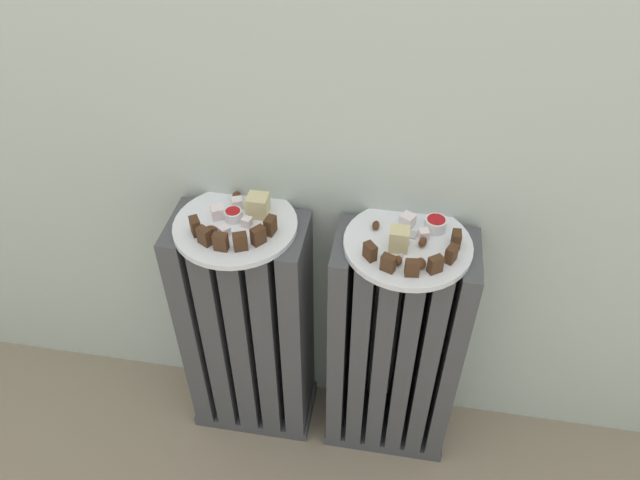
# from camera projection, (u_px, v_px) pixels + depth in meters

# --- Properties ---
(radiator_left) EXTENTS (0.30, 0.16, 0.64)m
(radiator_left) POSITION_uv_depth(u_px,v_px,m) (249.00, 332.00, 1.41)
(radiator_left) COLOR #47474C
(radiator_left) RESTS_ON ground_plane
(radiator_right) EXTENTS (0.30, 0.16, 0.64)m
(radiator_right) POSITION_uv_depth(u_px,v_px,m) (394.00, 351.00, 1.37)
(radiator_right) COLOR #47474C
(radiator_right) RESTS_ON ground_plane
(plate_left) EXTENTS (0.25, 0.25, 0.01)m
(plate_left) POSITION_uv_depth(u_px,v_px,m) (235.00, 225.00, 1.19)
(plate_left) COLOR white
(plate_left) RESTS_ON radiator_left
(plate_right) EXTENTS (0.25, 0.25, 0.01)m
(plate_right) POSITION_uv_depth(u_px,v_px,m) (408.00, 244.00, 1.15)
(plate_right) COLOR white
(plate_right) RESTS_ON radiator_right
(dark_cake_slice_left_0) EXTENTS (0.03, 0.03, 0.04)m
(dark_cake_slice_left_0) POSITION_uv_depth(u_px,v_px,m) (195.00, 226.00, 1.15)
(dark_cake_slice_left_0) COLOR #472B19
(dark_cake_slice_left_0) RESTS_ON plate_left
(dark_cake_slice_left_1) EXTENTS (0.03, 0.03, 0.04)m
(dark_cake_slice_left_1) POSITION_uv_depth(u_px,v_px,m) (204.00, 236.00, 1.13)
(dark_cake_slice_left_1) COLOR #472B19
(dark_cake_slice_left_1) RESTS_ON plate_left
(dark_cake_slice_left_2) EXTENTS (0.03, 0.02, 0.04)m
(dark_cake_slice_left_2) POSITION_uv_depth(u_px,v_px,m) (221.00, 242.00, 1.12)
(dark_cake_slice_left_2) COLOR #472B19
(dark_cake_slice_left_2) RESTS_ON plate_left
(dark_cake_slice_left_3) EXTENTS (0.03, 0.03, 0.04)m
(dark_cake_slice_left_3) POSITION_uv_depth(u_px,v_px,m) (240.00, 242.00, 1.12)
(dark_cake_slice_left_3) COLOR #472B19
(dark_cake_slice_left_3) RESTS_ON plate_left
(dark_cake_slice_left_4) EXTENTS (0.03, 0.03, 0.04)m
(dark_cake_slice_left_4) POSITION_uv_depth(u_px,v_px,m) (258.00, 236.00, 1.13)
(dark_cake_slice_left_4) COLOR #472B19
(dark_cake_slice_left_4) RESTS_ON plate_left
(dark_cake_slice_left_5) EXTENTS (0.02, 0.03, 0.04)m
(dark_cake_slice_left_5) POSITION_uv_depth(u_px,v_px,m) (270.00, 226.00, 1.15)
(dark_cake_slice_left_5) COLOR #472B19
(dark_cake_slice_left_5) RESTS_ON plate_left
(marble_cake_slice_left_0) EXTENTS (0.04, 0.04, 0.04)m
(marble_cake_slice_left_0) POSITION_uv_depth(u_px,v_px,m) (258.00, 205.00, 1.19)
(marble_cake_slice_left_0) COLOR beige
(marble_cake_slice_left_0) RESTS_ON plate_left
(turkish_delight_left_0) EXTENTS (0.03, 0.03, 0.02)m
(turkish_delight_left_0) POSITION_uv_depth(u_px,v_px,m) (237.00, 203.00, 1.22)
(turkish_delight_left_0) COLOR white
(turkish_delight_left_0) RESTS_ON plate_left
(turkish_delight_left_1) EXTENTS (0.03, 0.03, 0.03)m
(turkish_delight_left_1) POSITION_uv_depth(u_px,v_px,m) (218.00, 212.00, 1.19)
(turkish_delight_left_1) COLOR white
(turkish_delight_left_1) RESTS_ON plate_left
(turkish_delight_left_2) EXTENTS (0.02, 0.02, 0.02)m
(turkish_delight_left_2) POSITION_uv_depth(u_px,v_px,m) (247.00, 222.00, 1.18)
(turkish_delight_left_2) COLOR white
(turkish_delight_left_2) RESTS_ON plate_left
(turkish_delight_left_3) EXTENTS (0.03, 0.03, 0.02)m
(turkish_delight_left_3) POSITION_uv_depth(u_px,v_px,m) (224.00, 231.00, 1.15)
(turkish_delight_left_3) COLOR white
(turkish_delight_left_3) RESTS_ON plate_left
(medjool_date_left_0) EXTENTS (0.02, 0.03, 0.02)m
(medjool_date_left_0) POSITION_uv_depth(u_px,v_px,m) (236.00, 196.00, 1.24)
(medjool_date_left_0) COLOR #4C2814
(medjool_date_left_0) RESTS_ON plate_left
(medjool_date_left_1) EXTENTS (0.02, 0.01, 0.02)m
(medjool_date_left_1) POSITION_uv_depth(u_px,v_px,m) (211.00, 229.00, 1.16)
(medjool_date_left_1) COLOR #4C2814
(medjool_date_left_1) RESTS_ON plate_left
(jam_bowl_left) EXTENTS (0.04, 0.04, 0.02)m
(jam_bowl_left) POSITION_uv_depth(u_px,v_px,m) (233.00, 215.00, 1.19)
(jam_bowl_left) COLOR white
(jam_bowl_left) RESTS_ON plate_left
(dark_cake_slice_right_0) EXTENTS (0.03, 0.03, 0.03)m
(dark_cake_slice_right_0) POSITION_uv_depth(u_px,v_px,m) (370.00, 252.00, 1.10)
(dark_cake_slice_right_0) COLOR #472B19
(dark_cake_slice_right_0) RESTS_ON plate_right
(dark_cake_slice_right_1) EXTENTS (0.03, 0.02, 0.03)m
(dark_cake_slice_right_1) POSITION_uv_depth(u_px,v_px,m) (388.00, 263.00, 1.08)
(dark_cake_slice_right_1) COLOR #472B19
(dark_cake_slice_right_1) RESTS_ON plate_right
(dark_cake_slice_right_2) EXTENTS (0.03, 0.02, 0.03)m
(dark_cake_slice_right_2) POSITION_uv_depth(u_px,v_px,m) (412.00, 268.00, 1.07)
(dark_cake_slice_right_2) COLOR #472B19
(dark_cake_slice_right_2) RESTS_ON plate_right
(dark_cake_slice_right_3) EXTENTS (0.03, 0.03, 0.03)m
(dark_cake_slice_right_3) POSITION_uv_depth(u_px,v_px,m) (435.00, 265.00, 1.07)
(dark_cake_slice_right_3) COLOR #472B19
(dark_cake_slice_right_3) RESTS_ON plate_right
(dark_cake_slice_right_4) EXTENTS (0.03, 0.03, 0.03)m
(dark_cake_slice_right_4) POSITION_uv_depth(u_px,v_px,m) (451.00, 254.00, 1.09)
(dark_cake_slice_right_4) COLOR #472B19
(dark_cake_slice_right_4) RESTS_ON plate_right
(dark_cake_slice_right_5) EXTENTS (0.02, 0.03, 0.03)m
(dark_cake_slice_right_5) POSITION_uv_depth(u_px,v_px,m) (456.00, 239.00, 1.13)
(dark_cake_slice_right_5) COLOR #472B19
(dark_cake_slice_right_5) RESTS_ON plate_right
(marble_cake_slice_right_0) EXTENTS (0.04, 0.03, 0.05)m
(marble_cake_slice_right_0) POSITION_uv_depth(u_px,v_px,m) (399.00, 239.00, 1.12)
(marble_cake_slice_right_0) COLOR beige
(marble_cake_slice_right_0) RESTS_ON plate_right
(turkish_delight_right_0) EXTENTS (0.03, 0.03, 0.03)m
(turkish_delight_right_0) POSITION_uv_depth(u_px,v_px,m) (408.00, 220.00, 1.17)
(turkish_delight_right_0) COLOR white
(turkish_delight_right_0) RESTS_ON plate_right
(turkish_delight_right_1) EXTENTS (0.02, 0.02, 0.02)m
(turkish_delight_right_1) POSITION_uv_depth(u_px,v_px,m) (424.00, 234.00, 1.15)
(turkish_delight_right_1) COLOR white
(turkish_delight_right_1) RESTS_ON plate_right
(medjool_date_right_0) EXTENTS (0.02, 0.03, 0.01)m
(medjool_date_right_0) POSITION_uv_depth(u_px,v_px,m) (376.00, 225.00, 1.17)
(medjool_date_right_0) COLOR #4C2814
(medjool_date_right_0) RESTS_ON plate_right
(medjool_date_right_1) EXTENTS (0.02, 0.03, 0.02)m
(medjool_date_right_1) POSITION_uv_depth(u_px,v_px,m) (423.00, 242.00, 1.13)
(medjool_date_right_1) COLOR #4C2814
(medjool_date_right_1) RESTS_ON plate_right
(medjool_date_right_2) EXTENTS (0.02, 0.03, 0.01)m
(medjool_date_right_2) POSITION_uv_depth(u_px,v_px,m) (421.00, 263.00, 1.09)
(medjool_date_right_2) COLOR #4C2814
(medjool_date_right_2) RESTS_ON plate_right
(medjool_date_right_3) EXTENTS (0.02, 0.02, 0.01)m
(medjool_date_right_3) POSITION_uv_depth(u_px,v_px,m) (398.00, 261.00, 1.09)
(medjool_date_right_3) COLOR #4C2814
(medjool_date_right_3) RESTS_ON plate_right
(jam_bowl_right) EXTENTS (0.04, 0.04, 0.03)m
(jam_bowl_right) POSITION_uv_depth(u_px,v_px,m) (436.00, 224.00, 1.16)
(jam_bowl_right) COLOR white
(jam_bowl_right) RESTS_ON plate_right
(fork) EXTENTS (0.04, 0.09, 0.00)m
(fork) POSITION_uv_depth(u_px,v_px,m) (408.00, 242.00, 1.14)
(fork) COLOR #B7B7BC
(fork) RESTS_ON plate_right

